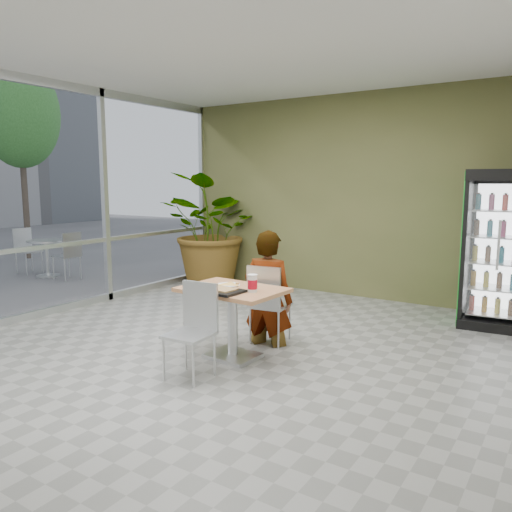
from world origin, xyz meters
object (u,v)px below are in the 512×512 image
object	(u,v)px
seated_woman	(268,300)
soda_cup	(252,283)
dining_table	(232,308)
cafeteria_tray	(221,291)
beverage_fridge	(502,250)
chair_far	(267,298)
potted_plant	(214,229)
chair_near	(195,322)

from	to	relation	value
seated_woman	soda_cup	size ratio (longest dim) A/B	9.10
dining_table	cafeteria_tray	size ratio (longest dim) A/B	2.46
cafeteria_tray	beverage_fridge	distance (m)	3.68
chair_far	cafeteria_tray	world-z (taller)	chair_far
soda_cup	potted_plant	bearing A→B (deg)	133.26
dining_table	beverage_fridge	distance (m)	3.53
seated_woman	beverage_fridge	bearing A→B (deg)	-142.87
cafeteria_tray	potted_plant	world-z (taller)	potted_plant
chair_near	soda_cup	distance (m)	0.69
beverage_fridge	cafeteria_tray	bearing A→B (deg)	-130.29
soda_cup	cafeteria_tray	world-z (taller)	soda_cup
soda_cup	cafeteria_tray	xyz separation A→B (m)	(-0.26, -0.19, -0.07)
dining_table	cafeteria_tray	xyz separation A→B (m)	(0.02, -0.22, 0.23)
dining_table	soda_cup	world-z (taller)	soda_cup
soda_cup	beverage_fridge	world-z (taller)	beverage_fridge
seated_woman	soda_cup	bearing A→B (deg)	100.61
seated_woman	potted_plant	distance (m)	3.47
dining_table	soda_cup	size ratio (longest dim) A/B	6.07
chair_far	beverage_fridge	world-z (taller)	beverage_fridge
chair_far	potted_plant	world-z (taller)	potted_plant
potted_plant	chair_near	bearing A→B (deg)	-54.62
chair_far	cafeteria_tray	xyz separation A→B (m)	(-0.05, -0.80, 0.23)
dining_table	chair_near	xyz separation A→B (m)	(-0.02, -0.58, -0.01)
dining_table	chair_far	size ratio (longest dim) A/B	1.17
dining_table	seated_woman	world-z (taller)	seated_woman
beverage_fridge	potted_plant	distance (m)	4.67
cafeteria_tray	chair_near	bearing A→B (deg)	-96.15
chair_near	cafeteria_tray	bearing A→B (deg)	79.88
chair_near	cafeteria_tray	distance (m)	0.43
seated_woman	cafeteria_tray	world-z (taller)	seated_woman
beverage_fridge	potted_plant	bearing A→B (deg)	173.52
seated_woman	potted_plant	bearing A→B (deg)	-50.10
chair_near	beverage_fridge	bearing A→B (deg)	52.82
chair_near	dining_table	bearing A→B (deg)	83.95
dining_table	potted_plant	size ratio (longest dim) A/B	0.54
chair_near	soda_cup	world-z (taller)	soda_cup
chair_far	chair_near	world-z (taller)	chair_far
soda_cup	beverage_fridge	size ratio (longest dim) A/B	0.09
dining_table	chair_far	distance (m)	0.58
dining_table	chair_near	size ratio (longest dim) A/B	1.20
dining_table	chair_far	bearing A→B (deg)	83.63
chair_far	soda_cup	bearing A→B (deg)	100.75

